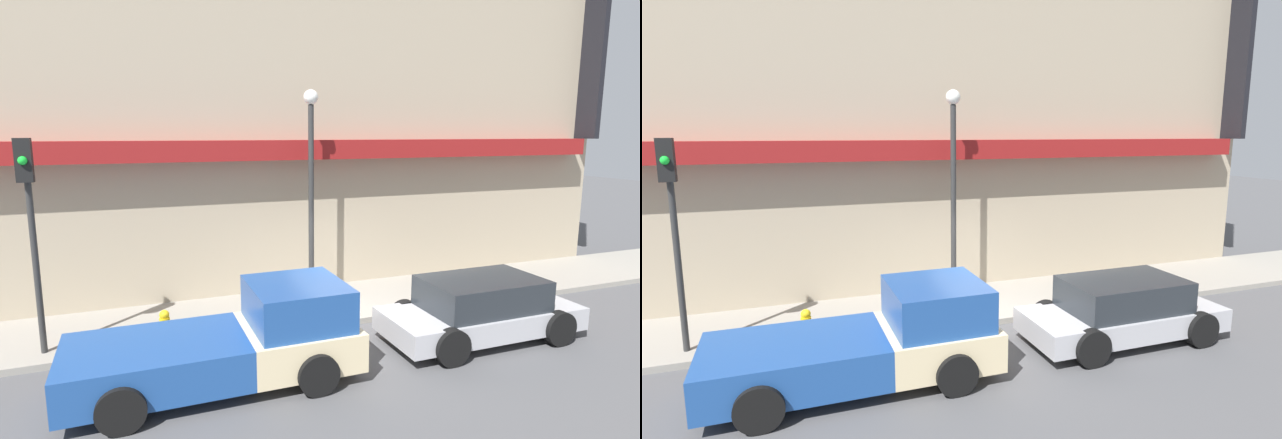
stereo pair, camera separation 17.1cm
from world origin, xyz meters
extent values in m
plane|color=#4C4C4F|center=(0.00, 0.00, 0.00)|extent=(80.00, 80.00, 0.00)
cube|color=gray|center=(0.00, 1.38, 0.07)|extent=(36.00, 2.76, 0.14)
cube|color=tan|center=(0.00, 4.26, 4.54)|extent=(19.80, 3.00, 9.08)
cube|color=maroon|center=(0.00, 2.46, 3.97)|extent=(18.22, 0.60, 0.50)
cube|color=black|center=(9.40, 2.36, 7.74)|extent=(0.20, 0.80, 7.03)
cube|color=beige|center=(-1.89, -1.65, 0.59)|extent=(2.01, 1.96, 0.70)
cube|color=#1E478C|center=(-1.89, -1.65, 1.32)|extent=(1.70, 1.80, 0.77)
cube|color=#1E478C|center=(-4.40, -1.65, 0.59)|extent=(3.01, 1.96, 0.70)
cylinder|color=black|center=(-1.84, -0.67, 0.37)|extent=(0.74, 0.22, 0.74)
cylinder|color=black|center=(-1.84, -2.63, 0.37)|extent=(0.74, 0.22, 0.74)
cylinder|color=black|center=(-4.95, -0.67, 0.37)|extent=(0.74, 0.22, 0.74)
cylinder|color=black|center=(-4.95, -2.63, 0.37)|extent=(0.74, 0.22, 0.74)
cube|color=#ADADB2|center=(2.26, -1.65, 0.46)|extent=(4.30, 1.76, 0.48)
cube|color=#23282D|center=(2.26, -1.65, 1.03)|extent=(2.50, 1.58, 0.65)
cylinder|color=black|center=(3.59, -0.77, 0.37)|extent=(0.74, 0.22, 0.74)
cylinder|color=black|center=(3.59, -2.53, 0.37)|extent=(0.74, 0.22, 0.74)
cylinder|color=black|center=(0.92, -0.77, 0.37)|extent=(0.74, 0.22, 0.74)
cylinder|color=black|center=(0.92, -2.53, 0.37)|extent=(0.74, 0.22, 0.74)
cylinder|color=yellow|center=(-4.13, 0.41, 0.37)|extent=(0.21, 0.21, 0.46)
sphere|color=yellow|center=(-4.13, 0.41, 0.67)|extent=(0.20, 0.20, 0.20)
cylinder|color=#2D2D2D|center=(-0.44, 1.61, 2.61)|extent=(0.14, 0.14, 4.94)
sphere|color=silver|center=(-0.44, 1.61, 5.26)|extent=(0.36, 0.36, 0.36)
cylinder|color=#2D2D2D|center=(-6.41, 0.57, 2.23)|extent=(0.12, 0.12, 4.17)
cube|color=black|center=(-6.41, 0.41, 3.92)|extent=(0.28, 0.20, 0.80)
sphere|color=green|center=(-6.41, 0.29, 3.92)|extent=(0.16, 0.16, 0.16)
camera|label=1|loc=(-4.60, -9.99, 4.40)|focal=28.00mm
camera|label=2|loc=(-4.44, -10.05, 4.40)|focal=28.00mm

